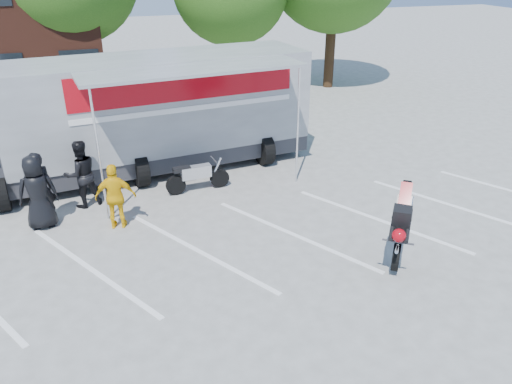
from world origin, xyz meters
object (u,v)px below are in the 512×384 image
spectator_leather_b (39,189)px  spectator_hivis (116,197)px  transporter_truck (150,170)px  spectator_leather_a (38,192)px  spectator_leather_c (81,174)px  stunt_bike_rider (397,256)px  parked_motorcycle (199,191)px

spectator_leather_b → spectator_hivis: size_ratio=1.15×
transporter_truck → spectator_leather_a: 4.27m
spectator_leather_c → spectator_hivis: 1.71m
stunt_bike_rider → spectator_leather_a: (-7.77, 4.00, 0.96)m
transporter_truck → parked_motorcycle: size_ratio=5.78×
spectator_leather_b → spectator_hivis: spectator_leather_b is taller
transporter_truck → spectator_leather_b: 4.16m
stunt_bike_rider → spectator_leather_b: spectator_leather_b is taller
parked_motorcycle → spectator_leather_c: 3.28m
parked_motorcycle → spectator_leather_b: (-4.14, -0.72, 0.97)m
spectator_leather_b → transporter_truck: bearing=-162.7°
parked_motorcycle → stunt_bike_rider: (3.59, -4.85, 0.00)m
stunt_bike_rider → spectator_hivis: bearing=-172.3°
spectator_leather_b → spectator_leather_c: 1.26m
spectator_leather_a → spectator_leather_b: bearing=-111.2°
stunt_bike_rider → spectator_leather_b: bearing=-170.8°
stunt_bike_rider → spectator_leather_c: bearing=-178.7°
transporter_truck → spectator_leather_c: size_ratio=5.94×
stunt_bike_rider → spectator_leather_a: spectator_leather_a is taller
stunt_bike_rider → spectator_hivis: size_ratio=1.19×
transporter_truck → stunt_bike_rider: transporter_truck is taller
stunt_bike_rider → transporter_truck: bearing=162.0°
parked_motorcycle → spectator_leather_b: bearing=95.4°
spectator_leather_c → spectator_hivis: size_ratio=1.10×
parked_motorcycle → spectator_leather_b: 4.31m
parked_motorcycle → spectator_leather_a: (-4.18, -0.85, 0.96)m
spectator_leather_a → spectator_hivis: bearing=155.8°
transporter_truck → spectator_leather_c: spectator_leather_c is taller
spectator_leather_a → spectator_leather_b: 0.14m
stunt_bike_rider → spectator_leather_a: bearing=-170.0°
spectator_hivis → transporter_truck: bearing=-98.3°
spectator_leather_a → spectator_hivis: (1.82, -0.62, -0.11)m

